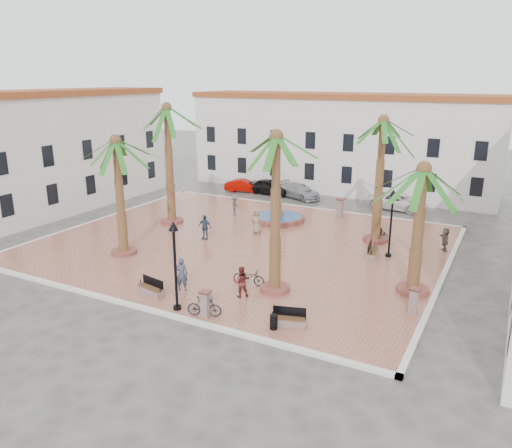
% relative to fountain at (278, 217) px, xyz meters
% --- Properties ---
extents(ground, '(120.00, 120.00, 0.00)m').
position_rel_fountain_xyz_m(ground, '(0.17, -5.98, -0.44)').
color(ground, '#56544F').
rests_on(ground, ground).
extents(plaza, '(26.00, 22.00, 0.15)m').
position_rel_fountain_xyz_m(plaza, '(0.17, -5.98, -0.36)').
color(plaza, '#B46A53').
rests_on(plaza, ground).
extents(kerb_n, '(26.30, 0.30, 0.16)m').
position_rel_fountain_xyz_m(kerb_n, '(0.17, 5.02, -0.36)').
color(kerb_n, silver).
rests_on(kerb_n, ground).
extents(kerb_s, '(26.30, 0.30, 0.16)m').
position_rel_fountain_xyz_m(kerb_s, '(0.17, -16.98, -0.36)').
color(kerb_s, silver).
rests_on(kerb_s, ground).
extents(kerb_e, '(0.30, 22.30, 0.16)m').
position_rel_fountain_xyz_m(kerb_e, '(13.17, -5.98, -0.36)').
color(kerb_e, silver).
rests_on(kerb_e, ground).
extents(kerb_w, '(0.30, 22.30, 0.16)m').
position_rel_fountain_xyz_m(kerb_w, '(-12.83, -5.98, -0.36)').
color(kerb_w, silver).
rests_on(kerb_w, ground).
extents(building_north, '(30.40, 7.40, 9.50)m').
position_rel_fountain_xyz_m(building_north, '(0.17, 14.01, 4.33)').
color(building_north, white).
rests_on(building_north, ground).
extents(building_west, '(6.40, 24.40, 10.00)m').
position_rel_fountain_xyz_m(building_west, '(-18.82, -5.98, 4.58)').
color(building_west, white).
rests_on(building_west, ground).
extents(fountain, '(4.09, 4.09, 2.12)m').
position_rel_fountain_xyz_m(fountain, '(0.00, 0.00, 0.00)').
color(fountain, '#974A3F').
rests_on(fountain, plaza).
extents(palm_nw, '(5.60, 5.60, 9.13)m').
position_rel_fountain_xyz_m(palm_nw, '(-7.06, -4.36, 7.50)').
color(palm_nw, '#974A3F').
rests_on(palm_nw, plaza).
extents(palm_sw, '(5.18, 5.18, 7.58)m').
position_rel_fountain_xyz_m(palm_sw, '(-5.49, -11.48, 6.08)').
color(palm_sw, '#974A3F').
rests_on(palm_sw, plaza).
extents(palm_s, '(5.18, 5.18, 8.47)m').
position_rel_fountain_xyz_m(palm_s, '(5.55, -12.13, 6.95)').
color(palm_s, '#974A3F').
rests_on(palm_s, plaza).
extents(palm_e, '(5.55, 5.55, 6.95)m').
position_rel_fountain_xyz_m(palm_e, '(12.07, -8.94, 5.42)').
color(palm_e, '#974A3F').
rests_on(palm_e, plaza).
extents(palm_ne, '(5.42, 5.42, 8.57)m').
position_rel_fountain_xyz_m(palm_ne, '(8.09, -1.48, 7.00)').
color(palm_ne, '#974A3F').
rests_on(palm_ne, plaza).
extents(bench_s, '(1.73, 0.81, 0.88)m').
position_rel_fountain_xyz_m(bench_s, '(0.09, -15.64, -0.04)').
color(bench_s, slate).
rests_on(bench_s, plaza).
extents(bench_se, '(1.69, 0.93, 0.85)m').
position_rel_fountain_xyz_m(bench_se, '(7.84, -15.37, -0.05)').
color(bench_se, slate).
rests_on(bench_se, plaza).
extents(bench_e, '(0.78, 1.82, 0.93)m').
position_rel_fountain_xyz_m(bench_e, '(8.75, -4.62, -0.02)').
color(bench_e, slate).
rests_on(bench_e, plaza).
extents(bench_ne, '(1.36, 1.78, 0.93)m').
position_rel_fountain_xyz_m(bench_ne, '(8.17, -0.47, -0.03)').
color(bench_ne, slate).
rests_on(bench_ne, plaza).
extents(lamppost_s, '(0.49, 0.49, 4.47)m').
position_rel_fountain_xyz_m(lamppost_s, '(2.33, -16.38, 2.74)').
color(lamppost_s, black).
rests_on(lamppost_s, plaza).
extents(lamppost_e, '(0.47, 0.47, 4.33)m').
position_rel_fountain_xyz_m(lamppost_e, '(9.64, -4.10, 2.64)').
color(lamppost_e, black).
rests_on(lamppost_e, plaza).
extents(bollard_se, '(0.47, 0.47, 1.31)m').
position_rel_fountain_xyz_m(bollard_se, '(4.00, -16.38, 0.39)').
color(bollard_se, slate).
rests_on(bollard_se, plaza).
extents(bollard_n, '(0.60, 0.60, 1.54)m').
position_rel_fountain_xyz_m(bollard_n, '(3.94, 3.20, 0.51)').
color(bollard_n, slate).
rests_on(bollard_n, plaza).
extents(bollard_e, '(0.49, 0.49, 1.31)m').
position_rel_fountain_xyz_m(bollard_e, '(12.57, -11.46, 0.39)').
color(bollard_e, slate).
rests_on(bollard_e, plaza).
extents(litter_bin, '(0.35, 0.35, 0.69)m').
position_rel_fountain_xyz_m(litter_bin, '(7.36, -15.97, 0.06)').
color(litter_bin, black).
rests_on(litter_bin, plaza).
extents(cyclist_a, '(0.79, 0.66, 1.83)m').
position_rel_fountain_xyz_m(cyclist_a, '(1.22, -14.44, 0.63)').
color(cyclist_a, '#353E53').
rests_on(cyclist_a, plaza).
extents(bicycle_a, '(1.86, 0.87, 0.94)m').
position_rel_fountain_xyz_m(bicycle_a, '(3.99, -12.14, 0.18)').
color(bicycle_a, black).
rests_on(bicycle_a, plaza).
extents(cyclist_b, '(1.02, 0.98, 1.65)m').
position_rel_fountain_xyz_m(cyclist_b, '(4.36, -13.66, 0.54)').
color(cyclist_b, maroon).
rests_on(cyclist_b, plaza).
extents(bicycle_b, '(1.73, 0.99, 1.00)m').
position_rel_fountain_xyz_m(bicycle_b, '(3.93, -16.38, 0.21)').
color(bicycle_b, black).
rests_on(bicycle_b, plaza).
extents(pedestrian_fountain_a, '(0.89, 0.59, 1.77)m').
position_rel_fountain_xyz_m(pedestrian_fountain_a, '(0.01, -3.67, 0.60)').
color(pedestrian_fountain_a, '#8A7958').
rests_on(pedestrian_fountain_a, plaza).
extents(pedestrian_fountain_b, '(1.04, 0.48, 1.75)m').
position_rel_fountain_xyz_m(pedestrian_fountain_b, '(-2.54, -6.59, 0.59)').
color(pedestrian_fountain_b, '#2F3F59').
rests_on(pedestrian_fountain_b, plaza).
extents(pedestrian_north, '(0.82, 1.18, 1.67)m').
position_rel_fountain_xyz_m(pedestrian_north, '(-3.82, -0.18, 0.55)').
color(pedestrian_north, '#4E4E53').
rests_on(pedestrian_north, plaza).
extents(pedestrian_east, '(0.97, 1.51, 1.56)m').
position_rel_fountain_xyz_m(pedestrian_east, '(12.57, -1.31, 0.49)').
color(pedestrian_east, '#63584E').
rests_on(pedestrian_east, plaza).
extents(car_black, '(4.55, 2.29, 1.49)m').
position_rel_fountain_xyz_m(car_black, '(-4.95, 8.51, 0.31)').
color(car_black, black).
rests_on(car_black, ground).
extents(car_red, '(3.95, 2.21, 1.23)m').
position_rel_fountain_xyz_m(car_red, '(-7.75, 8.26, 0.18)').
color(car_red, '#A00700').
rests_on(car_red, ground).
extents(car_silver, '(5.06, 3.58, 1.36)m').
position_rel_fountain_xyz_m(car_silver, '(-1.86, 8.35, 0.24)').
color(car_silver, '#A0A1A9').
rests_on(car_silver, ground).
extents(car_white, '(5.32, 2.89, 1.42)m').
position_rel_fountain_xyz_m(car_white, '(7.37, 8.46, 0.27)').
color(car_white, white).
rests_on(car_white, ground).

